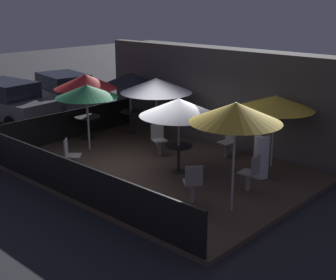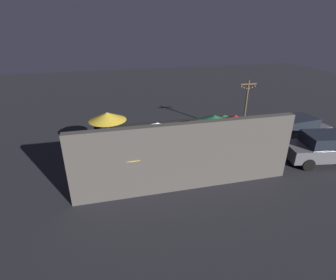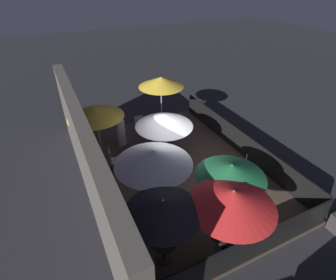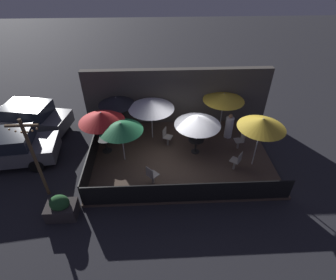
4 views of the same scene
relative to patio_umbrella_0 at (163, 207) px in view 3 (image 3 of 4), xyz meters
The scene contains 21 objects.
ground_plane 4.19m from the patio_umbrella_0, 32.42° to the right, with size 60.00×60.00×0.00m, color #26262B.
patio_deck 4.16m from the patio_umbrella_0, 32.42° to the right, with size 8.24×5.74×0.12m.
building_wall 3.33m from the patio_umbrella_0, 20.09° to the left, with size 9.84×0.36×3.15m.
fence_front 5.88m from the patio_umbrella_0, 57.12° to the right, with size 8.04×0.05×0.95m.
fence_side_left 2.63m from the patio_umbrella_0, 116.50° to the right, with size 0.05×5.54×0.95m.
patio_umbrella_0 is the anchor object (origin of this frame).
patio_umbrella_1 4.19m from the patio_umbrella_0, 25.14° to the right, with size 2.10×2.10×2.03m.
patio_umbrella_2 1.58m from the patio_umbrella_0, 107.78° to the right, with size 2.06×2.06×2.17m.
patio_umbrella_3 5.43m from the patio_umbrella_0, ahead, with size 2.13×2.13×2.02m.
patio_umbrella_4 1.79m from the patio_umbrella_0, 16.02° to the right, with size 2.23×2.23×2.17m.
patio_umbrella_5 6.86m from the patio_umbrella_0, 23.99° to the right, with size 1.98×1.98×2.45m.
patio_umbrella_6 2.22m from the patio_umbrella_0, 78.85° to the right, with size 1.92×1.92×2.03m.
dining_table_0 1.32m from the patio_umbrella_0, 153.43° to the right, with size 0.72×0.72×0.76m.
dining_table_1 4.40m from the patio_umbrella_0, 25.14° to the right, with size 0.73×0.73×0.75m.
dining_table_2 2.05m from the patio_umbrella_0, 107.78° to the right, with size 0.85×0.85×0.77m.
patio_chair_0 6.33m from the patio_umbrella_0, 14.98° to the right, with size 0.43×0.43×0.93m.
patio_chair_1 6.37m from the patio_umbrella_0, 29.88° to the right, with size 0.56×0.56×0.96m.
patio_chair_2 4.27m from the patio_umbrella_0, ahead, with size 0.45×0.45×0.91m.
patio_chair_3 3.03m from the patio_umbrella_0, 25.11° to the right, with size 0.53×0.53×0.94m.
patio_chair_4 4.39m from the patio_umbrella_0, 65.76° to the right, with size 0.57×0.57×0.93m.
patron_0 5.82m from the patio_umbrella_0, ahead, with size 0.45×0.45×1.35m.
Camera 3 is at (-6.79, 3.62, 6.38)m, focal length 28.00 mm.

